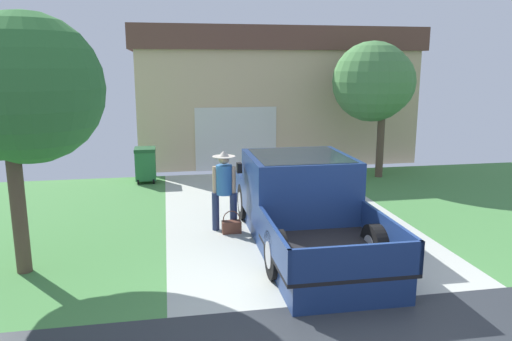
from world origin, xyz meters
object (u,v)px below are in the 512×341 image
at_px(house_with_garage, 266,93).
at_px(neighbor_tree, 17,88).
at_px(person_with_hat, 224,185).
at_px(front_yard_tree, 376,82).
at_px(wheeled_trash_bin, 146,164).
at_px(pickup_truck, 300,203).
at_px(handbag, 232,226).

bearing_deg(house_with_garage, neighbor_tree, -120.51).
relative_size(person_with_hat, house_with_garage, 0.17).
bearing_deg(front_yard_tree, person_with_hat, -139.63).
relative_size(person_with_hat, front_yard_tree, 0.41).
xyz_separation_m(person_with_hat, wheeled_trash_bin, (-1.77, 4.74, -0.41)).
distance_m(front_yard_tree, wheeled_trash_bin, 7.33).
bearing_deg(house_with_garage, person_with_hat, -106.78).
relative_size(pickup_truck, wheeled_trash_bin, 5.02).
bearing_deg(house_with_garage, wheeled_trash_bin, -136.17).
bearing_deg(wheeled_trash_bin, pickup_truck, -60.36).
bearing_deg(neighbor_tree, person_with_hat, 22.02).
distance_m(handbag, wheeled_trash_bin, 5.32).
bearing_deg(front_yard_tree, house_with_garage, 117.51).
height_order(pickup_truck, handbag, pickup_truck).
distance_m(pickup_truck, neighbor_tree, 5.36).
height_order(person_with_hat, front_yard_tree, front_yard_tree).
height_order(person_with_hat, handbag, person_with_hat).
bearing_deg(handbag, house_with_garage, 74.23).
xyz_separation_m(pickup_truck, neighbor_tree, (-4.82, -0.56, 2.28)).
xyz_separation_m(pickup_truck, front_yard_tree, (3.77, 5.21, 2.15)).
height_order(pickup_truck, front_yard_tree, front_yard_tree).
xyz_separation_m(person_with_hat, front_yard_tree, (5.17, 4.39, 1.92)).
distance_m(person_with_hat, front_yard_tree, 7.05).
height_order(handbag, house_with_garage, house_with_garage).
relative_size(pickup_truck, neighbor_tree, 1.22).
relative_size(neighbor_tree, wheeled_trash_bin, 4.12).
height_order(pickup_truck, person_with_hat, person_with_hat).
relative_size(house_with_garage, neighbor_tree, 2.35).
height_order(pickup_truck, house_with_garage, house_with_garage).
height_order(front_yard_tree, neighbor_tree, neighbor_tree).
height_order(person_with_hat, neighbor_tree, neighbor_tree).
bearing_deg(wheeled_trash_bin, front_yard_tree, -2.90).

